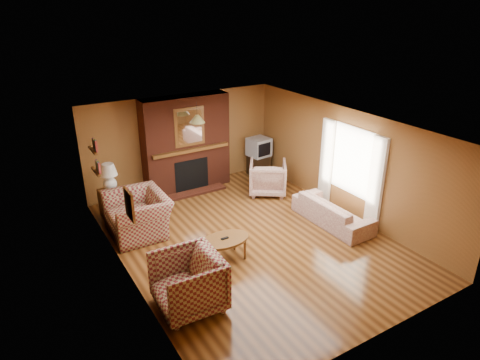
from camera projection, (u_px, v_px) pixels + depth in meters
floor at (250, 239)px, 8.76m from camera, size 6.50×6.50×0.00m
ceiling at (251, 126)px, 7.81m from camera, size 6.50×6.50×0.00m
wall_back at (182, 141)px, 10.84m from camera, size 6.50×0.00×6.50m
wall_front at (381, 270)px, 5.73m from camera, size 6.50×0.00×6.50m
wall_left at (124, 217)px, 7.09m from camera, size 0.00×6.50×6.50m
wall_right at (346, 162)px, 9.47m from camera, size 0.00×6.50×6.50m
fireplace at (186, 145)px, 10.64m from camera, size 2.20×0.82×2.40m
window_right at (350, 168)px, 9.32m from camera, size 0.10×1.85×2.00m
bookshelf at (95, 157)px, 8.43m from camera, size 0.09×0.55×0.71m
botanical_print at (129, 205)px, 6.74m from camera, size 0.05×0.40×0.50m
pendant_light at (197, 119)px, 9.78m from camera, size 0.36×0.36×0.48m
plaid_loveseat at (138, 215)px, 8.83m from camera, size 1.17×1.33×0.85m
plaid_armchair at (188, 283)px, 6.67m from camera, size 1.07×1.04×0.93m
floral_sofa at (333, 211)px, 9.28m from camera, size 0.77×1.92×0.56m
floral_armchair at (268, 178)px, 10.67m from camera, size 1.25×1.25×0.83m
coffee_table at (225, 241)px, 7.94m from camera, size 0.96×0.60×0.46m
side_table at (113, 203)px, 9.56m from camera, size 0.53×0.53×0.64m
table_lamp at (109, 176)px, 9.29m from camera, size 0.38×0.38×0.62m
tv_stand at (259, 165)px, 11.82m from camera, size 0.56×0.52×0.57m
crt_tv at (259, 147)px, 11.61m from camera, size 0.60×0.59×0.50m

